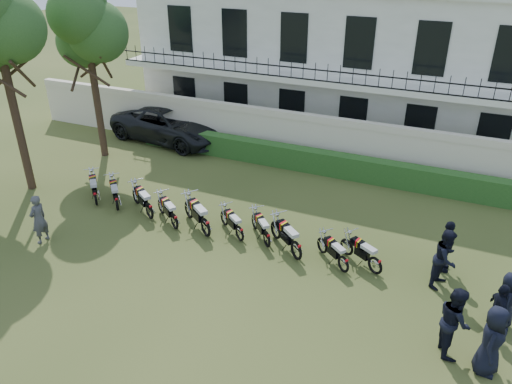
% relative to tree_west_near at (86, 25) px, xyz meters
% --- Properties ---
extents(ground, '(100.00, 100.00, 0.00)m').
position_rel_tree_west_near_xyz_m(ground, '(8.96, -5.00, -5.89)').
color(ground, '#36451B').
rests_on(ground, ground).
extents(perimeter_wall, '(30.00, 0.35, 2.30)m').
position_rel_tree_west_near_xyz_m(perimeter_wall, '(8.96, 3.00, -4.72)').
color(perimeter_wall, beige).
rests_on(perimeter_wall, ground).
extents(hedge, '(18.00, 0.60, 1.00)m').
position_rel_tree_west_near_xyz_m(hedge, '(9.96, 2.20, -5.39)').
color(hedge, '#19481A').
rests_on(hedge, ground).
extents(building, '(20.40, 9.60, 7.40)m').
position_rel_tree_west_near_xyz_m(building, '(8.96, 8.96, -2.18)').
color(building, white).
rests_on(building, ground).
extents(tree_west_near, '(3.40, 3.20, 7.90)m').
position_rel_tree_west_near_xyz_m(tree_west_near, '(0.00, 0.00, 0.00)').
color(tree_west_near, '#473323').
rests_on(tree_west_near, ground).
extents(motorcycle_0, '(1.37, 1.45, 1.03)m').
position_rel_tree_west_near_xyz_m(motorcycle_0, '(2.88, -4.12, -5.41)').
color(motorcycle_0, black).
rests_on(motorcycle_0, ground).
extents(motorcycle_1, '(1.34, 1.42, 1.02)m').
position_rel_tree_west_near_xyz_m(motorcycle_1, '(3.88, -4.13, -5.42)').
color(motorcycle_1, black).
rests_on(motorcycle_1, ground).
extents(motorcycle_2, '(1.70, 1.17, 1.08)m').
position_rel_tree_west_near_xyz_m(motorcycle_2, '(5.36, -4.15, -5.39)').
color(motorcycle_2, black).
rests_on(motorcycle_2, ground).
extents(motorcycle_3, '(1.56, 1.15, 1.01)m').
position_rel_tree_west_near_xyz_m(motorcycle_3, '(6.57, -4.39, -5.42)').
color(motorcycle_3, black).
rests_on(motorcycle_3, ground).
extents(motorcycle_4, '(1.77, 1.33, 1.15)m').
position_rel_tree_west_near_xyz_m(motorcycle_4, '(7.82, -4.38, -5.36)').
color(motorcycle_4, black).
rests_on(motorcycle_4, ground).
extents(motorcycle_5, '(1.43, 1.11, 0.94)m').
position_rel_tree_west_near_xyz_m(motorcycle_5, '(9.00, -4.17, -5.46)').
color(motorcycle_5, black).
rests_on(motorcycle_5, ground).
extents(motorcycle_6, '(1.26, 1.35, 0.96)m').
position_rel_tree_west_near_xyz_m(motorcycle_6, '(9.98, -4.13, -5.45)').
color(motorcycle_6, black).
rests_on(motorcycle_6, ground).
extents(motorcycle_7, '(1.61, 1.37, 1.10)m').
position_rel_tree_west_near_xyz_m(motorcycle_7, '(11.12, -4.43, -5.38)').
color(motorcycle_7, black).
rests_on(motorcycle_7, ground).
extents(motorcycle_8, '(1.37, 1.14, 0.93)m').
position_rel_tree_west_near_xyz_m(motorcycle_8, '(12.67, -4.47, -5.46)').
color(motorcycle_8, black).
rests_on(motorcycle_8, ground).
extents(motorcycle_9, '(1.58, 1.03, 0.99)m').
position_rel_tree_west_near_xyz_m(motorcycle_9, '(13.58, -4.18, -5.43)').
color(motorcycle_9, black).
rests_on(motorcycle_9, ground).
extents(suv, '(6.38, 3.53, 1.69)m').
position_rel_tree_west_near_xyz_m(suv, '(1.80, 2.89, -5.04)').
color(suv, black).
rests_on(suv, ground).
extents(inspector, '(0.43, 0.64, 1.73)m').
position_rel_tree_west_near_xyz_m(inspector, '(2.89, -6.87, -5.02)').
color(inspector, '#535358').
rests_on(inspector, ground).
extents(officer_0, '(0.72, 0.99, 1.87)m').
position_rel_tree_west_near_xyz_m(officer_0, '(16.78, -6.93, -4.96)').
color(officer_0, black).
rests_on(officer_0, ground).
extents(officer_1, '(0.96, 1.10, 1.90)m').
position_rel_tree_west_near_xyz_m(officer_1, '(15.93, -6.60, -4.94)').
color(officer_1, black).
rests_on(officer_1, ground).
extents(officer_2, '(0.69, 1.02, 1.61)m').
position_rel_tree_west_near_xyz_m(officer_2, '(16.94, -5.60, -5.08)').
color(officer_2, black).
rests_on(officer_2, ground).
extents(officer_3, '(0.58, 0.85, 1.67)m').
position_rel_tree_west_near_xyz_m(officer_3, '(17.12, -5.09, -5.06)').
color(officer_3, black).
rests_on(officer_3, ground).
extents(officer_4, '(0.95, 1.08, 1.87)m').
position_rel_tree_west_near_xyz_m(officer_4, '(15.50, -3.89, -4.96)').
color(officer_4, black).
rests_on(officer_4, ground).
extents(officer_5, '(0.43, 1.01, 1.72)m').
position_rel_tree_west_near_xyz_m(officer_5, '(15.45, -3.10, -5.03)').
color(officer_5, black).
rests_on(officer_5, ground).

